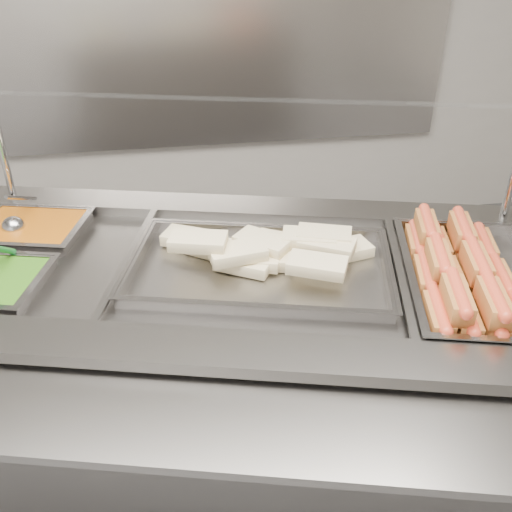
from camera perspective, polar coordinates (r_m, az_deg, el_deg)
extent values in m
cube|color=#A29C97|center=(3.45, -6.21, 20.45)|extent=(3.00, 0.04, 1.20)
cube|color=slate|center=(1.96, -1.61, -13.09)|extent=(2.08, 1.28, 0.94)
cube|color=gray|center=(1.36, -3.80, -9.51)|extent=(1.99, 0.65, 0.03)
cube|color=gray|center=(1.98, -0.53, 4.77)|extent=(1.99, 0.65, 0.03)
cube|color=black|center=(1.73, -1.78, -4.50)|extent=(1.84, 1.04, 0.02)
cube|color=gray|center=(1.66, 14.17, -1.47)|extent=(0.18, 0.60, 0.01)
cube|color=gray|center=(1.72, -12.62, -0.16)|extent=(0.18, 0.60, 0.01)
cube|color=gray|center=(1.26, -5.00, -16.08)|extent=(1.94, 0.75, 0.02)
cube|color=silver|center=(1.68, -1.17, 15.43)|extent=(1.80, 0.76, 0.09)
cube|color=#A13A08|center=(2.00, -21.46, 1.77)|extent=(0.35, 0.31, 0.09)
cube|color=#9A5B20|center=(1.53, 17.72, -5.85)|extent=(0.09, 0.17, 0.06)
cylinder|color=#D64926|center=(1.52, 17.85, -5.18)|extent=(0.07, 0.18, 0.03)
cube|color=#9A5B20|center=(1.69, 16.62, -2.05)|extent=(0.10, 0.17, 0.06)
cylinder|color=#D64926|center=(1.67, 16.74, -1.37)|extent=(0.08, 0.18, 0.03)
cube|color=#9A5B20|center=(1.84, 15.73, 1.19)|extent=(0.10, 0.17, 0.06)
cylinder|color=#D64926|center=(1.83, 15.83, 1.79)|extent=(0.08, 0.18, 0.03)
cube|color=#9A5B20|center=(1.55, 20.13, -5.92)|extent=(0.10, 0.17, 0.06)
cylinder|color=#D64926|center=(1.54, 20.28, -5.24)|extent=(0.08, 0.18, 0.03)
cube|color=#9A5B20|center=(1.70, 18.83, -2.08)|extent=(0.09, 0.17, 0.06)
cylinder|color=#D64926|center=(1.69, 18.95, -1.47)|extent=(0.07, 0.18, 0.03)
cube|color=#9A5B20|center=(1.86, 17.73, 0.99)|extent=(0.09, 0.17, 0.06)
cylinder|color=#D64926|center=(1.85, 17.85, 1.68)|extent=(0.08, 0.18, 0.03)
cube|color=#9A5B20|center=(1.57, 22.51, -6.00)|extent=(0.10, 0.17, 0.06)
cylinder|color=#D64926|center=(1.56, 22.69, -5.29)|extent=(0.08, 0.18, 0.03)
cube|color=#9A5B20|center=(1.72, 21.02, -2.18)|extent=(0.09, 0.17, 0.06)
cylinder|color=#D64926|center=(1.71, 21.16, -1.56)|extent=(0.07, 0.18, 0.03)
cube|color=#9A5B20|center=(1.87, 19.76, 0.96)|extent=(0.10, 0.17, 0.06)
cylinder|color=#D64926|center=(1.86, 19.88, 1.56)|extent=(0.08, 0.18, 0.03)
cube|color=#9A5B20|center=(1.74, 23.15, -2.31)|extent=(0.10, 0.17, 0.06)
cylinder|color=#D64926|center=(1.73, 23.31, -1.65)|extent=(0.08, 0.18, 0.03)
cube|color=#9A5B20|center=(1.89, 21.74, 0.86)|extent=(0.10, 0.17, 0.06)
cylinder|color=#D64926|center=(1.88, 21.87, 1.45)|extent=(0.08, 0.18, 0.03)
cube|color=#9A5B20|center=(1.52, 19.45, -4.16)|extent=(0.10, 0.17, 0.06)
cylinder|color=#D64926|center=(1.50, 19.60, -3.42)|extent=(0.08, 0.18, 0.03)
cube|color=#9A5B20|center=(1.67, 17.84, -0.44)|extent=(0.10, 0.17, 0.06)
cylinder|color=#D64926|center=(1.65, 17.97, 0.26)|extent=(0.08, 0.18, 0.03)
cube|color=#9A5B20|center=(1.83, 16.70, 2.69)|extent=(0.10, 0.17, 0.06)
cylinder|color=#D64926|center=(1.82, 16.81, 3.35)|extent=(0.08, 0.18, 0.03)
cube|color=#9A5B20|center=(1.54, 22.66, -4.35)|extent=(0.09, 0.17, 0.06)
cylinder|color=#D64926|center=(1.52, 22.84, -3.62)|extent=(0.08, 0.18, 0.03)
cube|color=#9A5B20|center=(1.69, 21.17, -0.71)|extent=(0.10, 0.17, 0.06)
cylinder|color=#D64926|center=(1.67, 21.32, -0.02)|extent=(0.08, 0.18, 0.03)
cube|color=#9A5B20|center=(1.84, 19.87, 2.37)|extent=(0.10, 0.17, 0.06)
cylinder|color=#D64926|center=(1.83, 20.00, 3.02)|extent=(0.08, 0.18, 0.03)
cube|color=beige|center=(1.66, -1.23, -0.69)|extent=(0.19, 0.16, 0.03)
cube|color=beige|center=(1.76, -5.58, 1.14)|extent=(0.18, 0.17, 0.03)
cube|color=beige|center=(1.80, -6.67, 1.78)|extent=(0.19, 0.16, 0.03)
cube|color=beige|center=(1.75, 8.80, 0.58)|extent=(0.18, 0.12, 0.03)
cube|color=beige|center=(1.67, -0.40, -0.32)|extent=(0.18, 0.14, 0.03)
cube|color=beige|center=(1.71, -0.87, 0.26)|extent=(0.19, 0.16, 0.03)
cube|color=beige|center=(1.76, 2.47, 1.27)|extent=(0.19, 0.16, 0.03)
cube|color=beige|center=(1.68, 1.12, -0.28)|extent=(0.18, 0.13, 0.03)
cube|color=beige|center=(1.59, 6.14, -0.93)|extent=(0.19, 0.15, 0.03)
cube|color=beige|center=(1.70, 7.12, 1.10)|extent=(0.19, 0.16, 0.03)
cube|color=beige|center=(1.64, -1.88, 0.34)|extent=(0.17, 0.12, 0.03)
cube|color=beige|center=(1.72, 5.34, 1.77)|extent=(0.18, 0.13, 0.03)
cube|color=beige|center=(1.70, 0.67, 1.38)|extent=(0.18, 0.18, 0.03)
cube|color=beige|center=(1.73, 6.82, 2.00)|extent=(0.18, 0.14, 0.03)
cube|color=beige|center=(1.64, -5.81, 1.47)|extent=(0.18, 0.13, 0.03)
sphere|color=#ABABB0|center=(1.98, -23.07, 2.61)|extent=(0.08, 0.08, 0.08)
cylinder|color=#ABABB0|center=(2.02, -22.42, 5.40)|extent=(0.06, 0.18, 0.10)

